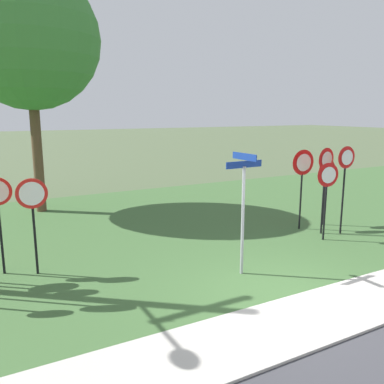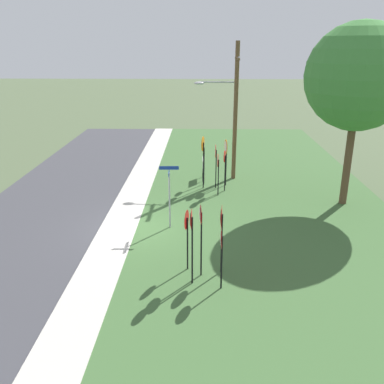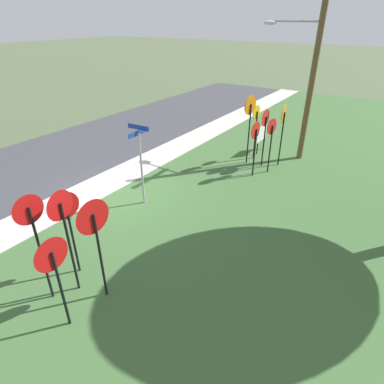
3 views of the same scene
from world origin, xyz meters
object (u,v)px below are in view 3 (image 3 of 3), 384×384
stop_sign_near_right (256,121)px  stop_sign_far_center (255,138)px  yield_sign_far_right (67,215)px  utility_pole (311,59)px  yield_sign_far_left (53,264)px  street_name_post (141,158)px  yield_sign_center (63,219)px  stop_sign_center_tall (283,121)px  notice_board (262,135)px  stop_sign_near_left (265,126)px  yield_sign_near_left (94,227)px  stop_sign_far_right (250,115)px  stop_sign_far_left (271,135)px  yield_sign_near_right (32,225)px

stop_sign_near_right → stop_sign_far_center: 1.89m
stop_sign_far_center → yield_sign_far_right: size_ratio=0.99×
stop_sign_near_right → utility_pole: bearing=130.6°
yield_sign_far_left → street_name_post: (-4.71, -1.99, 0.05)m
yield_sign_center → street_name_post: 4.16m
stop_sign_near_right → utility_pole: utility_pole is taller
street_name_post → stop_sign_far_center: bearing=149.7°
stop_sign_center_tall → notice_board: bearing=-137.2°
stop_sign_near_right → yield_sign_far_left: stop_sign_near_right is taller
stop_sign_near_left → yield_sign_far_right: size_ratio=1.08×
yield_sign_near_left → street_name_post: street_name_post is taller
stop_sign_far_center → street_name_post: (4.11, -2.19, 0.06)m
stop_sign_far_right → utility_pole: bearing=149.4°
stop_sign_far_right → yield_sign_near_left: size_ratio=1.15×
stop_sign_far_center → yield_sign_far_left: stop_sign_far_center is taller
yield_sign_near_left → yield_sign_far_left: 1.05m
stop_sign_far_left → yield_sign_far_right: bearing=-0.5°
stop_sign_near_left → yield_sign_far_right: (8.77, -1.24, -0.10)m
yield_sign_near_right → yield_sign_center: size_ratio=1.02×
yield_sign_center → stop_sign_far_center: bearing=168.2°
stop_sign_far_center → stop_sign_center_tall: size_ratio=0.85×
stop_sign_near_left → street_name_post: 5.65m
stop_sign_far_center → yield_sign_center: 8.09m
stop_sign_far_right → stop_sign_center_tall: stop_sign_far_right is taller
stop_sign_far_left → utility_pole: utility_pole is taller
yield_sign_far_right → stop_sign_near_right: bearing=-172.5°
street_name_post → notice_board: (-6.76, 1.41, -0.82)m
utility_pole → stop_sign_center_tall: bearing=-15.5°
utility_pole → stop_sign_far_center: bearing=-16.2°
stop_sign_near_left → yield_sign_far_left: 9.96m
stop_sign_center_tall → yield_sign_near_left: 9.44m
stop_sign_near_left → yield_sign_center: 9.21m
stop_sign_center_tall → notice_board: size_ratio=2.10×
stop_sign_near_left → yield_sign_near_left: (8.95, -0.07, 0.12)m
yield_sign_far_left → yield_sign_center: size_ratio=0.83×
stop_sign_near_right → yield_sign_near_right: yield_sign_near_right is taller
stop_sign_near_right → stop_sign_far_left: size_ratio=1.07×
yield_sign_near_right → notice_board: yield_sign_near_right is taller
yield_sign_near_left → yield_sign_far_right: bearing=-93.4°
yield_sign_near_left → stop_sign_near_left: bearing=-175.0°
stop_sign_far_center → yield_sign_near_right: size_ratio=0.83×
stop_sign_far_right → yield_sign_near_right: (9.63, -0.36, -0.16)m
stop_sign_far_center → yield_sign_near_left: bearing=2.6°
stop_sign_near_left → stop_sign_far_left: bearing=45.4°
stop_sign_near_left → yield_sign_near_left: 8.95m
yield_sign_near_right → notice_board: 11.26m
stop_sign_near_left → stop_sign_far_right: 0.78m
stop_sign_far_left → yield_sign_far_right: (8.30, -1.71, 0.06)m
notice_board → yield_sign_far_left: bearing=2.3°
stop_sign_far_right → street_name_post: size_ratio=1.05×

